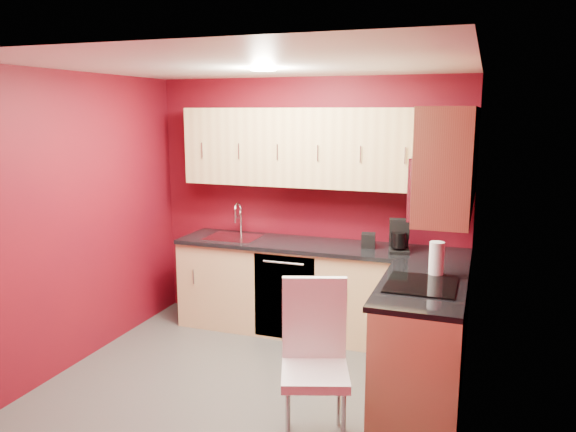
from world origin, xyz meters
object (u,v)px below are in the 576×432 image
Objects in this scene: paper_towel at (437,259)px; napkin_holder at (368,240)px; dining_chair at (315,365)px; microwave at (443,185)px; coffee_maker at (399,236)px; sink at (234,234)px.

napkin_holder is at bearing 133.26° from paper_towel.
microwave is at bearing 29.51° from dining_chair.
napkin_holder is 0.99m from paper_towel.
microwave is 1.19m from coffee_maker.
napkin_holder is 0.51× the size of paper_towel.
microwave reaches higher than napkin_holder.
coffee_maker is 1.10× the size of paper_towel.
napkin_holder is at bearing 72.04° from dining_chair.
sink is at bearing 165.99° from coffee_maker.
paper_towel is (2.06, -0.71, 0.10)m from sink.
coffee_maker is 0.32m from napkin_holder.
dining_chair is (-0.28, -1.71, -0.52)m from coffee_maker.
paper_towel is (-0.04, 0.29, -0.62)m from microwave.
sink is 2.30m from dining_chair.
sink is at bearing 154.40° from microwave.
coffee_maker is 0.75m from paper_towel.
coffee_maker is at bearing -2.23° from sink.
dining_chair is at bearing -121.66° from paper_towel.
sink is 3.81× the size of napkin_holder.
sink is at bearing -179.62° from napkin_holder.
sink is (-2.09, 1.00, -0.72)m from microwave.
sink is 1.38m from napkin_holder.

